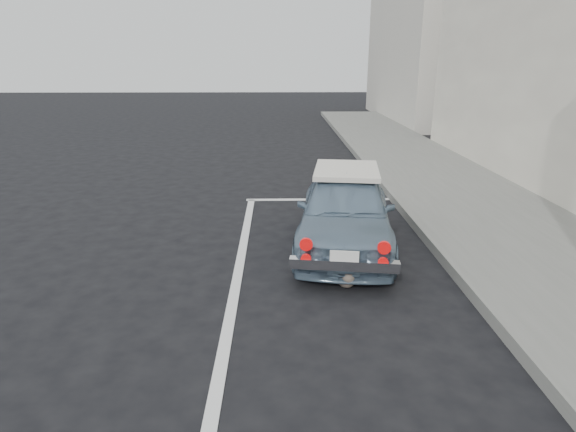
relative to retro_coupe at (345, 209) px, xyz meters
name	(u,v)px	position (x,y,z in m)	size (l,w,h in m)	color
building_far	(430,27)	(5.76, 15.94, 3.43)	(3.50, 10.00, 8.00)	beige
pline_front	(323,199)	(-0.09, 2.44, -0.56)	(3.00, 0.12, 0.01)	silver
pline_side	(237,276)	(-1.49, -1.06, -0.56)	(0.12, 7.00, 0.01)	silver
retro_coupe	(345,209)	(0.00, 0.00, 0.00)	(1.76, 3.44, 1.12)	slate
cat	(346,276)	(-0.16, -1.36, -0.43)	(0.26, 0.56, 0.30)	#766B5A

